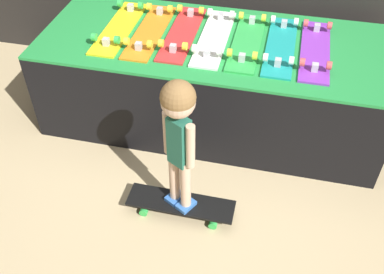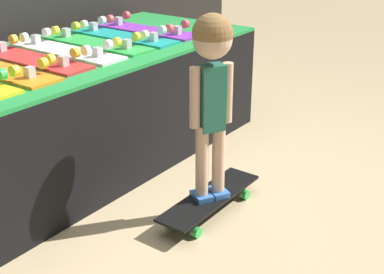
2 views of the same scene
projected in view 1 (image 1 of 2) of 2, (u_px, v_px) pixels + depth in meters
name	position (u px, v px, depth m)	size (l,w,h in m)	color
ground_plane	(192.00, 178.00, 3.05)	(16.00, 16.00, 0.00)	tan
display_rack	(212.00, 81.00, 3.30)	(2.40, 0.99, 0.68)	black
skateboard_yellow_on_rack	(119.00, 27.00, 3.18)	(0.19, 0.76, 0.09)	yellow
skateboard_orange_on_rack	(150.00, 30.00, 3.14)	(0.19, 0.76, 0.09)	orange
skateboard_red_on_rack	(182.00, 32.00, 3.12)	(0.19, 0.76, 0.09)	red
skateboard_white_on_rack	(214.00, 37.00, 3.07)	(0.19, 0.76, 0.09)	white
skateboard_green_on_rack	(247.00, 41.00, 3.04)	(0.19, 0.76, 0.09)	green
skateboard_teal_on_rack	(281.00, 45.00, 3.00)	(0.19, 0.76, 0.09)	teal
skateboard_purple_on_rack	(315.00, 49.00, 2.96)	(0.19, 0.76, 0.09)	purple
skateboard_on_floor	(181.00, 204.00, 2.79)	(0.67, 0.18, 0.09)	black
child	(178.00, 125.00, 2.35)	(0.21, 0.18, 0.91)	#3870C6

